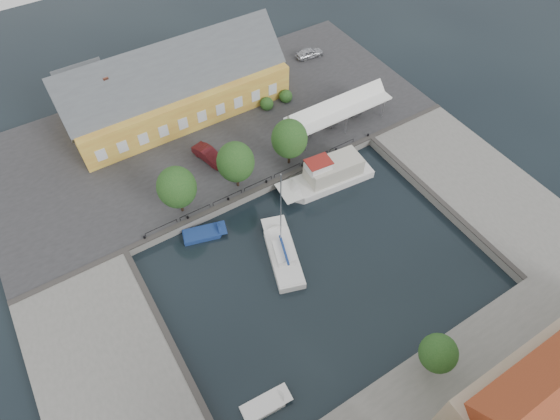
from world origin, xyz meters
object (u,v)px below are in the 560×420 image
Objects in this scene: warehouse at (171,89)px; launch_sw at (265,405)px; launch_nw at (204,234)px; trawler at (329,176)px; tent_canopy at (339,108)px; car_red at (209,155)px; car_silver at (310,53)px; center_sailboat at (283,255)px.

launch_sw is at bearing -103.23° from warehouse.
launch_nw is at bearing -105.84° from warehouse.
trawler is at bearing 42.87° from launch_sw.
warehouse is 21.12m from launch_nw.
tent_canopy is 17.30m from car_red.
car_silver is 25.20m from car_red.
car_silver is 34.60m from launch_nw.
car_silver is at bearing 51.65° from launch_sw.
center_sailboat is at bearing 52.22° from launch_sw.
launch_sw is at bearing -135.85° from tent_canopy.
car_silver is 0.91× the size of launch_sw.
trawler is 2.39× the size of launch_nw.
car_silver is at bearing 11.41° from car_red.
launch_nw is at bearing -164.82° from tent_canopy.
car_silver is at bearing 69.16° from tent_canopy.
trawler reaches higher than launch_nw.
launch_sw is (-8.81, -28.04, -1.67)m from car_red.
launch_sw is 0.90× the size of launch_nw.
tent_canopy is at bearing 38.36° from center_sailboat.
car_red is at bearing 59.68° from launch_nw.
center_sailboat is (0.12, -26.89, -4.06)m from warehouse.
warehouse reaches higher than trawler.
center_sailboat is 11.97m from trawler.
car_silver reaches higher than launch_nw.
car_red is 0.37× the size of center_sailboat.
tent_canopy reaches higher than car_red.
car_red is 0.92× the size of launch_nw.
warehouse is 40.12m from launch_sw.
car_red is 1.02× the size of launch_sw.
tent_canopy is at bearing 44.15° from launch_sw.
warehouse is at bearing 140.14° from tent_canopy.
trawler reaches higher than tent_canopy.
center_sailboat is at bearing -89.74° from warehouse.
car_red is 14.62m from trawler.
warehouse reaches higher than car_red.
trawler is (10.24, 6.16, 0.65)m from center_sailboat.
warehouse is at bearing 97.97° from car_silver.
center_sailboat reaches higher than trawler.
launch_sw is at bearing -137.13° from trawler.
warehouse reaches higher than car_silver.
warehouse is at bearing 90.26° from center_sailboat.
launch_nw is (-5.77, 7.00, -0.27)m from center_sailboat.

